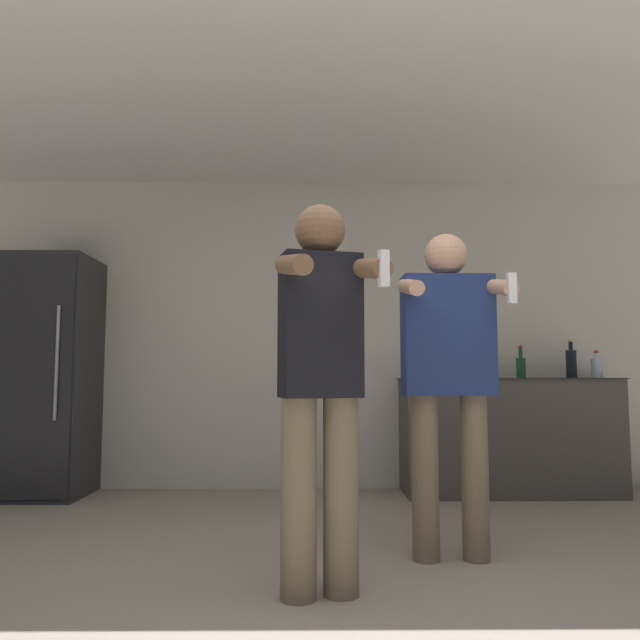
# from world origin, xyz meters

# --- Properties ---
(wall_back) EXTENTS (7.00, 0.06, 2.55)m
(wall_back) POSITION_xyz_m (0.00, 3.28, 1.27)
(wall_back) COLOR beige
(wall_back) RESTS_ON ground_plane
(ceiling_slab) EXTENTS (7.00, 3.77, 0.05)m
(ceiling_slab) POSITION_xyz_m (0.00, 1.62, 2.57)
(ceiling_slab) COLOR silver
(ceiling_slab) RESTS_ON wall_back
(refrigerator) EXTENTS (0.65, 0.68, 1.83)m
(refrigerator) POSITION_xyz_m (-2.15, 2.92, 0.92)
(refrigerator) COLOR #262628
(refrigerator) RESTS_ON ground_plane
(counter) EXTENTS (1.67, 0.56, 0.90)m
(counter) POSITION_xyz_m (1.42, 2.98, 0.45)
(counter) COLOR #47423D
(counter) RESTS_ON ground_plane
(bottle_clear_vodka) EXTENTS (0.07, 0.07, 0.25)m
(bottle_clear_vodka) POSITION_xyz_m (1.52, 2.94, 0.99)
(bottle_clear_vodka) COLOR #194723
(bottle_clear_vodka) RESTS_ON counter
(bottle_green_wine) EXTENTS (0.08, 0.08, 0.30)m
(bottle_green_wine) POSITION_xyz_m (1.92, 2.94, 1.02)
(bottle_green_wine) COLOR black
(bottle_green_wine) RESTS_ON counter
(bottle_short_whiskey) EXTENTS (0.09, 0.09, 0.22)m
(bottle_short_whiskey) POSITION_xyz_m (2.12, 2.94, 0.98)
(bottle_short_whiskey) COLOR silver
(bottle_short_whiskey) RESTS_ON counter
(bottle_brown_liquor) EXTENTS (0.07, 0.07, 0.28)m
(bottle_brown_liquor) POSITION_xyz_m (1.17, 2.94, 1.00)
(bottle_brown_liquor) COLOR silver
(bottle_brown_liquor) RESTS_ON counter
(person_woman_foreground) EXTENTS (0.47, 0.54, 1.64)m
(person_woman_foreground) POSITION_xyz_m (-0.07, 0.72, 0.90)
(person_woman_foreground) COLOR #75664C
(person_woman_foreground) RESTS_ON ground_plane
(person_man_side) EXTENTS (0.51, 0.50, 1.64)m
(person_man_side) POSITION_xyz_m (0.59, 1.23, 0.96)
(person_man_side) COLOR #75664C
(person_man_side) RESTS_ON ground_plane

